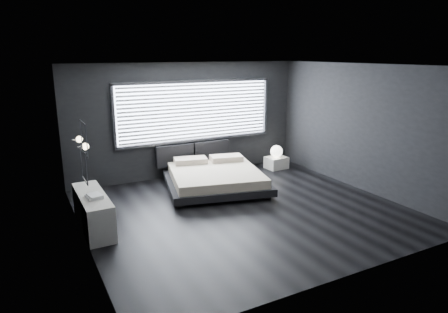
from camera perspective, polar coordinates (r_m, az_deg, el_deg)
room at (r=7.57m, az=3.01°, el=2.22°), size 6.04×6.00×2.80m
window at (r=9.98m, az=-3.96°, el=6.47°), size 4.14×0.09×1.52m
headboard at (r=10.08m, az=-4.40°, el=0.51°), size 1.96×0.16×0.52m
sconce_near at (r=6.61m, az=-19.23°, el=1.36°), size 0.18×0.11×0.11m
sconce_far at (r=7.19m, az=-19.99°, el=2.32°), size 0.18×0.11×0.11m
wall_art_upper at (r=5.96m, az=-19.38°, el=2.44°), size 0.01×0.48×0.48m
wall_art_lower at (r=6.31m, az=-19.38°, el=-1.32°), size 0.01×0.48×0.48m
bed at (r=9.11m, az=-1.25°, el=-3.00°), size 2.61×2.54×0.57m
nightstand at (r=10.81m, az=7.48°, el=-0.87°), size 0.55×0.47×0.31m
orb_lamp at (r=10.71m, az=7.50°, el=0.73°), size 0.32×0.32×0.32m
dresser at (r=7.44m, az=-18.16°, el=-7.46°), size 0.46×1.60×0.64m
book_stack at (r=7.13m, az=-18.04°, el=-5.41°), size 0.27×0.34×0.07m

